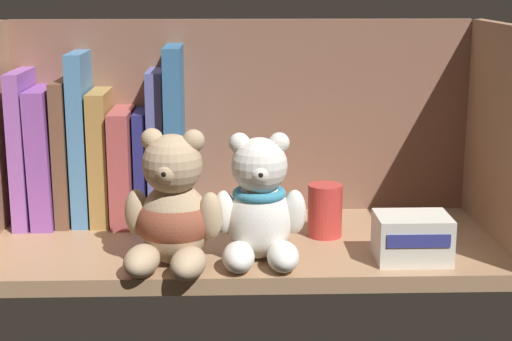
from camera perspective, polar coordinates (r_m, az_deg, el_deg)
shelf_board at (r=105.78cm, az=-0.82°, el=-5.40°), size 64.47×27.70×2.00cm
shelf_back_panel at (r=116.38cm, az=-0.98°, el=3.32°), size 66.87×1.20×29.44cm
shelf_side_panel_right at (r=107.94cm, az=16.98°, el=1.93°), size 1.60×30.10×29.44cm
book_0 at (r=116.78cm, az=-15.70°, el=1.75°), size 2.00×14.94×21.02cm
book_1 at (r=116.39cm, az=-14.36°, el=1.20°), size 3.12×14.82×18.71cm
book_2 at (r=115.74cm, az=-13.10°, el=1.46°), size 1.85×13.07×19.69cm
book_3 at (r=114.95cm, az=-12.01°, el=2.38°), size 2.24×12.28×23.38cm
book_4 at (r=115.03cm, az=-10.65°, el=1.13°), size 2.49×12.85×18.20cm
book_5 at (r=114.89cm, az=-9.18°, el=0.52°), size 2.76×14.63×15.65cm
book_6 at (r=114.64cm, az=-7.94°, el=0.46°), size 1.63×9.67×15.33cm
book_7 at (r=113.84cm, az=-6.89°, el=1.83°), size 2.17×11.05×20.91cm
book_8 at (r=113.32cm, az=-5.64°, el=2.67°), size 2.28×14.59×24.23cm
teddy_bear_larger at (r=95.21cm, az=-5.84°, el=-2.97°), size 12.04×12.89×16.21cm
teddy_bear_smaller at (r=96.27cm, az=0.25°, el=-2.58°), size 11.15×11.24×15.42cm
pillar_candle at (r=106.45cm, az=4.86°, el=-2.81°), size 4.52×4.52×6.92cm
small_product_box at (r=99.10cm, az=10.90°, el=-4.65°), size 8.76×6.78×5.58cm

